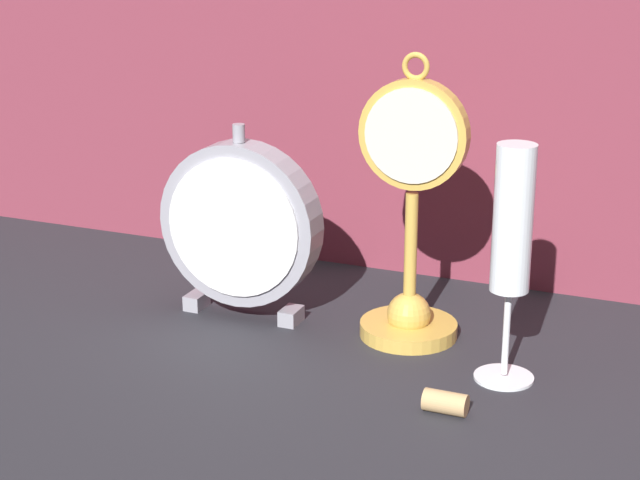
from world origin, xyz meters
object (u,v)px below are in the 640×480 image
(pocket_watch_on_stand, at_px, (411,233))
(mantel_clock_silver, at_px, (240,225))
(champagne_flute, at_px, (512,238))
(wine_cork, at_px, (445,402))

(pocket_watch_on_stand, relative_size, mantel_clock_silver, 1.39)
(pocket_watch_on_stand, bearing_deg, champagne_flute, -28.26)
(pocket_watch_on_stand, relative_size, wine_cork, 7.53)
(pocket_watch_on_stand, distance_m, mantel_clock_silver, 0.20)
(pocket_watch_on_stand, xyz_separation_m, mantel_clock_silver, (-0.20, -0.02, -0.01))
(champagne_flute, xyz_separation_m, wine_cork, (-0.03, -0.10, -0.14))
(mantel_clock_silver, bearing_deg, champagne_flute, -8.49)
(pocket_watch_on_stand, height_order, wine_cork, pocket_watch_on_stand)
(mantel_clock_silver, height_order, wine_cork, mantel_clock_silver)
(mantel_clock_silver, relative_size, champagne_flute, 0.93)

